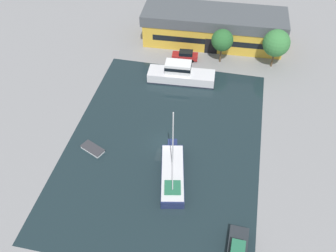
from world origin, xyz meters
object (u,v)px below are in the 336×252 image
(quay_tree_near_building, at_px, (222,40))
(sailboat_moored, at_px, (173,174))
(quay_tree_by_water, at_px, (276,43))
(warehouse_building, at_px, (214,27))
(parked_car, at_px, (185,55))
(motor_cruiser, at_px, (180,74))
(small_dinghy, at_px, (93,149))

(quay_tree_near_building, bearing_deg, sailboat_moored, -96.65)
(quay_tree_near_building, xyz_separation_m, quay_tree_by_water, (9.41, 0.53, 0.33))
(quay_tree_by_water, xyz_separation_m, sailboat_moored, (-12.70, -28.75, -4.16))
(warehouse_building, bearing_deg, parked_car, -123.24)
(warehouse_building, height_order, quay_tree_near_building, quay_tree_near_building)
(sailboat_moored, relative_size, motor_cruiser, 0.97)
(quay_tree_by_water, distance_m, motor_cruiser, 17.75)
(quay_tree_near_building, relative_size, motor_cruiser, 0.55)
(sailboat_moored, distance_m, motor_cruiser, 21.29)
(warehouse_building, distance_m, small_dinghy, 35.15)
(small_dinghy, bearing_deg, quay_tree_by_water, 161.01)
(warehouse_building, distance_m, sailboat_moored, 34.85)
(parked_car, distance_m, motor_cruiser, 6.53)
(quay_tree_by_water, relative_size, parked_car, 1.48)
(quay_tree_near_building, bearing_deg, quay_tree_by_water, 3.21)
(parked_car, xyz_separation_m, small_dinghy, (-9.11, -25.22, -0.62))
(motor_cruiser, bearing_deg, parked_car, -0.95)
(warehouse_building, xyz_separation_m, small_dinghy, (-13.34, -32.38, -3.01))
(small_dinghy, bearing_deg, quay_tree_near_building, 173.36)
(quay_tree_near_building, relative_size, sailboat_moored, 0.57)
(warehouse_building, xyz_separation_m, sailboat_moored, (-1.02, -34.74, -2.50))
(sailboat_moored, bearing_deg, parked_car, 85.11)
(quay_tree_by_water, xyz_separation_m, parked_car, (-15.90, -1.16, -4.05))
(quay_tree_by_water, bearing_deg, warehouse_building, 152.82)
(warehouse_building, bearing_deg, quay_tree_near_building, -73.48)
(parked_car, distance_m, sailboat_moored, 27.77)
(warehouse_building, height_order, quay_tree_by_water, quay_tree_by_water)
(sailboat_moored, xyz_separation_m, motor_cruiser, (-2.91, 21.08, 0.59))
(sailboat_moored, relative_size, small_dinghy, 2.99)
(quay_tree_near_building, relative_size, parked_car, 1.33)
(parked_car, height_order, small_dinghy, parked_car)
(sailboat_moored, bearing_deg, small_dinghy, 157.62)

